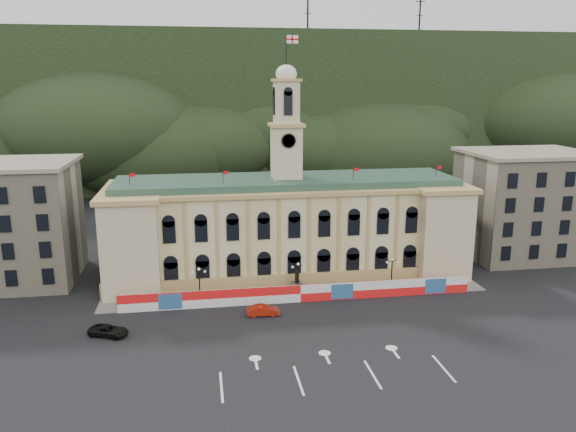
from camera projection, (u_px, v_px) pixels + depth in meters
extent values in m
plane|color=black|center=(324.00, 351.00, 64.76)|extent=(260.00, 260.00, 0.00)
cube|color=black|center=(239.00, 107.00, 184.44)|extent=(230.00, 70.00, 44.00)
cube|color=#595651|center=(359.00, 82.00, 168.69)|extent=(22.00, 8.00, 14.00)
cube|color=#595651|center=(71.00, 97.00, 155.08)|extent=(16.00, 7.00, 10.00)
cylinder|color=black|center=(308.00, 13.00, 166.53)|extent=(0.50, 0.50, 20.00)
cylinder|color=black|center=(420.00, 15.00, 171.86)|extent=(0.50, 0.50, 20.00)
cube|color=beige|center=(286.00, 231.00, 90.01)|extent=(55.00, 15.00, 14.00)
cube|color=tan|center=(294.00, 281.00, 83.88)|extent=(56.00, 0.80, 2.40)
cube|color=tan|center=(286.00, 186.00, 88.30)|extent=(56.20, 16.20, 0.60)
cube|color=#30503F|center=(286.00, 181.00, 88.14)|extent=(53.00, 13.00, 1.20)
cube|color=beige|center=(135.00, 238.00, 85.47)|extent=(8.00, 17.00, 14.00)
cube|color=beige|center=(428.00, 226.00, 92.63)|extent=(8.00, 17.00, 14.00)
cube|color=beige|center=(286.00, 152.00, 87.06)|extent=(4.40, 4.40, 8.00)
cube|color=tan|center=(286.00, 125.00, 86.08)|extent=(5.20, 5.20, 0.50)
cube|color=beige|center=(286.00, 103.00, 85.31)|extent=(3.60, 3.60, 6.50)
cube|color=tan|center=(286.00, 80.00, 84.51)|extent=(4.20, 4.20, 0.40)
cylinder|color=black|center=(289.00, 141.00, 84.39)|extent=(2.20, 0.20, 2.20)
ellipsoid|color=white|center=(286.00, 74.00, 84.30)|extent=(3.20, 3.20, 2.72)
cylinder|color=black|center=(286.00, 52.00, 83.55)|extent=(0.12, 0.12, 5.00)
cube|color=white|center=(292.00, 39.00, 83.27)|extent=(1.80, 0.04, 1.20)
cube|color=red|center=(292.00, 39.00, 83.24)|extent=(1.80, 0.02, 0.22)
cube|color=red|center=(292.00, 39.00, 83.24)|extent=(0.22, 0.02, 1.20)
cube|color=tan|center=(6.00, 224.00, 85.88)|extent=(20.00, 16.00, 18.00)
cube|color=tan|center=(524.00, 205.00, 98.97)|extent=(20.00, 16.00, 18.00)
cube|color=gray|center=(529.00, 153.00, 96.79)|extent=(21.00, 17.00, 0.60)
cube|color=red|center=(301.00, 294.00, 78.87)|extent=(50.00, 0.25, 2.50)
cube|color=#2A578D|center=(170.00, 302.00, 76.00)|extent=(3.20, 0.05, 2.20)
cube|color=#2A578D|center=(342.00, 292.00, 79.65)|extent=(3.20, 0.05, 2.20)
cube|color=#2A578D|center=(436.00, 286.00, 81.78)|extent=(3.20, 0.05, 2.20)
cube|color=slate|center=(297.00, 294.00, 81.79)|extent=(56.00, 5.50, 0.16)
cube|color=#595651|center=(297.00, 288.00, 81.84)|extent=(1.40, 1.40, 1.80)
cylinder|color=black|center=(297.00, 277.00, 81.44)|extent=(0.60, 0.60, 1.60)
sphere|color=black|center=(297.00, 271.00, 81.23)|extent=(0.44, 0.44, 0.44)
cylinder|color=black|center=(200.00, 301.00, 78.92)|extent=(0.44, 0.44, 0.30)
cylinder|color=black|center=(200.00, 286.00, 78.39)|extent=(0.18, 0.18, 4.80)
cube|color=black|center=(199.00, 271.00, 77.86)|extent=(1.60, 0.08, 0.08)
sphere|color=silver|center=(193.00, 272.00, 77.77)|extent=(0.36, 0.36, 0.36)
sphere|color=silver|center=(205.00, 272.00, 78.01)|extent=(0.36, 0.36, 0.36)
sphere|color=silver|center=(199.00, 269.00, 77.80)|extent=(0.40, 0.40, 0.40)
cylinder|color=black|center=(298.00, 296.00, 81.05)|extent=(0.44, 0.44, 0.30)
cylinder|color=black|center=(298.00, 281.00, 80.52)|extent=(0.18, 0.18, 4.80)
cube|color=black|center=(298.00, 266.00, 79.99)|extent=(1.60, 0.08, 0.08)
sphere|color=silver|center=(293.00, 267.00, 79.90)|extent=(0.36, 0.36, 0.36)
sphere|color=silver|center=(304.00, 266.00, 80.14)|extent=(0.36, 0.36, 0.36)
sphere|color=silver|center=(298.00, 264.00, 79.93)|extent=(0.40, 0.40, 0.40)
cylinder|color=black|center=(391.00, 290.00, 83.18)|extent=(0.44, 0.44, 0.30)
cylinder|color=black|center=(392.00, 276.00, 82.65)|extent=(0.18, 0.18, 4.80)
cube|color=black|center=(392.00, 261.00, 82.12)|extent=(1.60, 0.08, 0.08)
sphere|color=silver|center=(387.00, 262.00, 82.03)|extent=(0.36, 0.36, 0.36)
sphere|color=silver|center=(397.00, 262.00, 82.27)|extent=(0.36, 0.36, 0.36)
sphere|color=silver|center=(392.00, 259.00, 82.06)|extent=(0.40, 0.40, 0.40)
imported|color=#9D1A0B|center=(263.00, 310.00, 74.43)|extent=(1.82, 4.44, 1.43)
imported|color=black|center=(109.00, 331.00, 68.47)|extent=(5.60, 6.41, 1.35)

